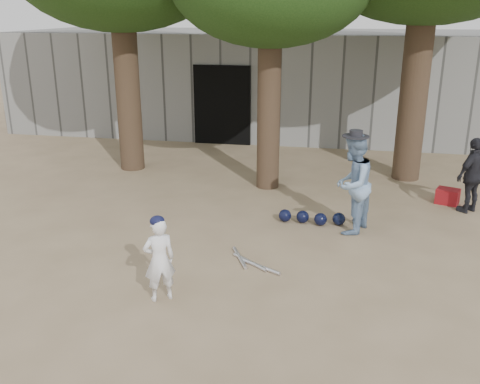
% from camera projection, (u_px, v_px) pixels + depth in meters
% --- Properties ---
extents(ground, '(70.00, 70.00, 0.00)m').
position_uv_depth(ground, '(187.00, 273.00, 7.81)').
color(ground, '#937C5E').
rests_on(ground, ground).
extents(boy_player, '(0.50, 0.46, 1.15)m').
position_uv_depth(boy_player, '(159.00, 260.00, 6.92)').
color(boy_player, white).
rests_on(boy_player, ground).
extents(spectator_blue, '(0.91, 1.01, 1.71)m').
position_uv_depth(spectator_blue, '(352.00, 184.00, 8.99)').
color(spectator_blue, '#7D9EC2').
rests_on(spectator_blue, ground).
extents(spectator_dark, '(0.86, 0.81, 1.43)m').
position_uv_depth(spectator_dark, '(473.00, 175.00, 9.94)').
color(spectator_dark, black).
rests_on(spectator_dark, ground).
extents(red_bag, '(0.51, 0.45, 0.30)m').
position_uv_depth(red_bag, '(448.00, 196.00, 10.54)').
color(red_bag, maroon).
rests_on(red_bag, ground).
extents(back_building, '(16.00, 5.24, 3.00)m').
position_uv_depth(back_building, '(276.00, 81.00, 16.92)').
color(back_building, gray).
rests_on(back_building, ground).
extents(helmet_row, '(1.19, 0.31, 0.23)m').
position_uv_depth(helmet_row, '(312.00, 218.00, 9.55)').
color(helmet_row, black).
rests_on(helmet_row, ground).
extents(bat_pile, '(0.86, 0.78, 0.06)m').
position_uv_depth(bat_pile, '(250.00, 262.00, 8.07)').
color(bat_pile, silver).
rests_on(bat_pile, ground).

